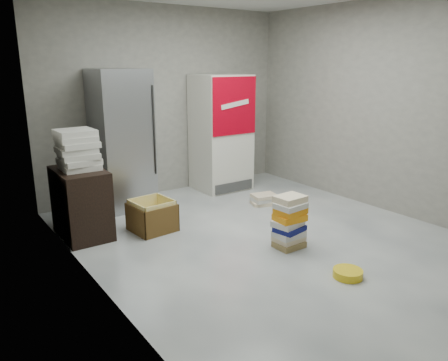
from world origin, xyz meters
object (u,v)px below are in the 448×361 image
Objects in this scene: steel_fridge at (122,140)px; coke_cooler at (221,133)px; phonebook_stack_main at (289,222)px; cardboard_box at (152,218)px; wood_shelf at (81,203)px.

steel_fridge reaches higher than coke_cooler.
phonebook_stack_main is 1.67m from cardboard_box.
cardboard_box is (-1.74, -1.05, -0.75)m from coke_cooler.
cardboard_box is at bearing -23.54° from wood_shelf.
steel_fridge is at bearing 179.82° from coke_cooler.
wood_shelf reaches higher than phonebook_stack_main.
wood_shelf is at bearing 134.62° from phonebook_stack_main.
coke_cooler is 2.25× the size of wood_shelf.
steel_fridge is 3.23× the size of phonebook_stack_main.
coke_cooler is 2.56m from phonebook_stack_main.
steel_fridge is 1.06× the size of coke_cooler.
wood_shelf reaches higher than cardboard_box.
cardboard_box is at bearing 125.18° from phonebook_stack_main.
wood_shelf is 1.36× the size of phonebook_stack_main.
steel_fridge is at bearing 79.81° from cardboard_box.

